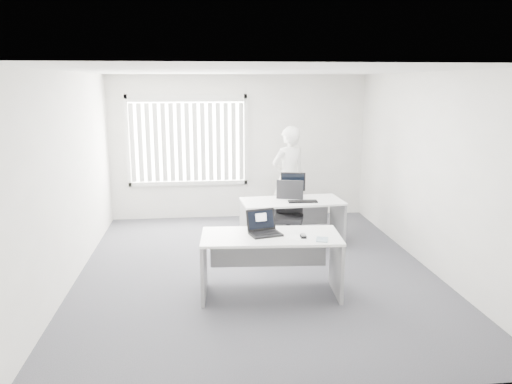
{
  "coord_description": "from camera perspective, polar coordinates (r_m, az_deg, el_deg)",
  "views": [
    {
      "loc": [
        -0.76,
        -6.75,
        2.65
      ],
      "look_at": [
        0.02,
        0.15,
        1.12
      ],
      "focal_mm": 35.0,
      "sensor_mm": 36.0,
      "label": 1
    }
  ],
  "objects": [
    {
      "name": "booklet",
      "position": [
        6.11,
        7.57,
        -5.4
      ],
      "size": [
        0.19,
        0.23,
        0.01
      ],
      "primitive_type": "cube",
      "rotation": [
        0.0,
        0.0,
        -0.28
      ],
      "color": "white",
      "rests_on": "desk_near"
    },
    {
      "name": "wall_front",
      "position": [
        4.02,
        4.81,
        -5.77
      ],
      "size": [
        5.0,
        0.02,
        2.8
      ],
      "primitive_type": "cube",
      "color": "white",
      "rests_on": "ground"
    },
    {
      "name": "wall_right",
      "position": [
        7.6,
        19.1,
        2.26
      ],
      "size": [
        0.02,
        6.0,
        2.8
      ],
      "primitive_type": "cube",
      "color": "white",
      "rests_on": "ground"
    },
    {
      "name": "wall_left",
      "position": [
        7.08,
        -20.56,
        1.44
      ],
      "size": [
        0.02,
        6.0,
        2.8
      ],
      "primitive_type": "cube",
      "color": "white",
      "rests_on": "ground"
    },
    {
      "name": "paper_sheet",
      "position": [
        6.17,
        4.98,
        -5.2
      ],
      "size": [
        0.31,
        0.23,
        0.0
      ],
      "primitive_type": "cube",
      "rotation": [
        0.0,
        0.0,
        -0.07
      ],
      "color": "white",
      "rests_on": "desk_near"
    },
    {
      "name": "office_chair",
      "position": [
        8.29,
        3.74,
        -3.86
      ],
      "size": [
        0.74,
        0.74,
        1.06
      ],
      "rotation": [
        0.0,
        0.0,
        -0.27
      ],
      "color": "black",
      "rests_on": "ground"
    },
    {
      "name": "laptop",
      "position": [
        6.2,
        1.12,
        -3.64
      ],
      "size": [
        0.45,
        0.42,
        0.3
      ],
      "primitive_type": null,
      "rotation": [
        0.0,
        0.0,
        0.25
      ],
      "color": "black",
      "rests_on": "desk_near"
    },
    {
      "name": "desk_near",
      "position": [
        6.32,
        1.68,
        -6.85
      ],
      "size": [
        1.78,
        0.92,
        0.79
      ],
      "rotation": [
        0.0,
        0.0,
        -0.07
      ],
      "color": "white",
      "rests_on": "ground"
    },
    {
      "name": "desk_far",
      "position": [
        8.27,
        4.13,
        -2.38
      ],
      "size": [
        1.7,
        0.89,
        0.75
      ],
      "rotation": [
        0.0,
        0.0,
        0.07
      ],
      "color": "white",
      "rests_on": "ground"
    },
    {
      "name": "wall_back",
      "position": [
        9.86,
        -1.97,
        5.13
      ],
      "size": [
        5.0,
        0.02,
        2.8
      ],
      "primitive_type": "cube",
      "color": "white",
      "rests_on": "ground"
    },
    {
      "name": "monitor",
      "position": [
        8.46,
        4.25,
        0.85
      ],
      "size": [
        0.43,
        0.22,
        0.42
      ],
      "primitive_type": null,
      "rotation": [
        0.0,
        0.0,
        -0.25
      ],
      "color": "black",
      "rests_on": "desk_far"
    },
    {
      "name": "ground",
      "position": [
        7.29,
        -0.0,
        -8.91
      ],
      "size": [
        6.0,
        6.0,
        0.0
      ],
      "primitive_type": "plane",
      "color": "#5B5C63",
      "rests_on": "ground"
    },
    {
      "name": "blinds",
      "position": [
        9.71,
        -7.84,
        5.63
      ],
      "size": [
        2.2,
        0.1,
        1.5
      ],
      "primitive_type": null,
      "color": "silver",
      "rests_on": "wall_back"
    },
    {
      "name": "mouse",
      "position": [
        6.17,
        5.43,
        -5.0
      ],
      "size": [
        0.07,
        0.11,
        0.05
      ],
      "primitive_type": null,
      "rotation": [
        0.0,
        0.0,
        -0.01
      ],
      "color": "#A5A5A7",
      "rests_on": "paper_sheet"
    },
    {
      "name": "person",
      "position": [
        9.21,
        3.75,
        1.69
      ],
      "size": [
        0.81,
        0.69,
        1.88
      ],
      "primitive_type": "imported",
      "rotation": [
        0.0,
        0.0,
        3.55
      ],
      "color": "white",
      "rests_on": "ground"
    },
    {
      "name": "keyboard",
      "position": [
        8.12,
        5.38,
        -1.09
      ],
      "size": [
        0.48,
        0.18,
        0.02
      ],
      "primitive_type": "cube",
      "rotation": [
        0.0,
        0.0,
        -0.05
      ],
      "color": "black",
      "rests_on": "desk_far"
    },
    {
      "name": "window",
      "position": [
        9.77,
        -7.84,
        5.85
      ],
      "size": [
        2.32,
        0.06,
        1.76
      ],
      "primitive_type": "cube",
      "color": "silver",
      "rests_on": "wall_back"
    },
    {
      "name": "ceiling",
      "position": [
        6.79,
        -0.01,
        13.68
      ],
      "size": [
        5.0,
        6.0,
        0.02
      ],
      "primitive_type": "cube",
      "color": "silver",
      "rests_on": "wall_back"
    }
  ]
}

